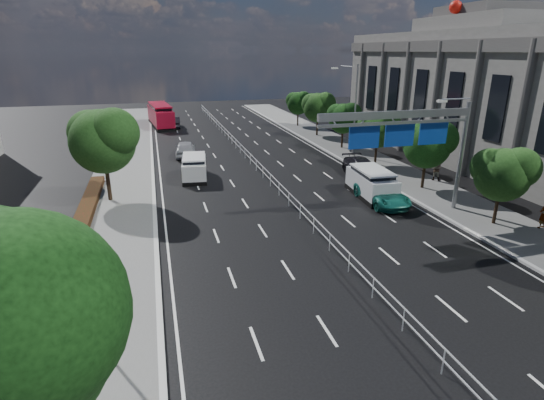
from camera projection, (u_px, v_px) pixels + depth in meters
name	position (u px, v px, depth m)	size (l,w,h in m)	color
ground	(391.00, 319.00, 17.09)	(160.00, 160.00, 0.00)	black
sidewalk_near	(85.00, 372.00, 14.16)	(5.00, 140.00, 0.14)	slate
kerb_near	(162.00, 359.00, 14.79)	(0.25, 140.00, 0.15)	silver
median_fence	(258.00, 167.00, 37.35)	(0.05, 85.00, 1.02)	silver
hedge_near	(54.00, 294.00, 18.15)	(1.00, 36.00, 0.44)	black
toilet_sign	(90.00, 295.00, 13.34)	(1.62, 0.18, 4.34)	gray
overhead_gantry	(412.00, 130.00, 26.06)	(10.24, 0.38, 7.45)	gray
streetlight_far	(353.00, 104.00, 41.63)	(2.78, 2.40, 9.00)	gray
civic_hall	(497.00, 94.00, 40.98)	(14.40, 36.00, 14.35)	slate
near_tree_back	(103.00, 138.00, 28.85)	(4.84, 4.51, 6.69)	black
far_tree_c	(504.00, 172.00, 25.13)	(3.52, 3.28, 4.94)	black
far_tree_d	(428.00, 142.00, 31.86)	(3.85, 3.59, 5.34)	black
far_tree_e	(379.00, 128.00, 38.71)	(3.63, 3.38, 5.13)	black
far_tree_f	(344.00, 117.00, 45.55)	(3.52, 3.28, 5.02)	black
far_tree_g	(318.00, 106.00, 52.27)	(3.96, 3.69, 5.45)	black
far_tree_h	(298.00, 102.00, 59.19)	(3.41, 3.18, 4.91)	black
white_minivan	(194.00, 167.00, 35.52)	(2.45, 4.69, 1.96)	black
red_bus	(160.00, 115.00, 60.03)	(3.58, 10.59, 3.10)	black
near_car_silver	(185.00, 149.00, 43.05)	(1.91, 4.75, 1.62)	#9E9FA5
near_car_dark	(174.00, 122.00, 59.09)	(1.57, 4.50, 1.48)	black
silver_minivan	(371.00, 183.00, 31.11)	(2.48, 5.19, 2.10)	black
parked_car_teal	(382.00, 194.00, 29.76)	(2.36, 5.12, 1.42)	#176A5C
parked_car_dark	(361.00, 168.00, 36.31)	(2.09, 5.15, 1.49)	black
pedestrian_a	(544.00, 214.00, 25.25)	(0.63, 0.41, 1.73)	gray
pedestrian_b	(436.00, 169.00, 34.64)	(0.92, 0.71, 1.89)	gray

